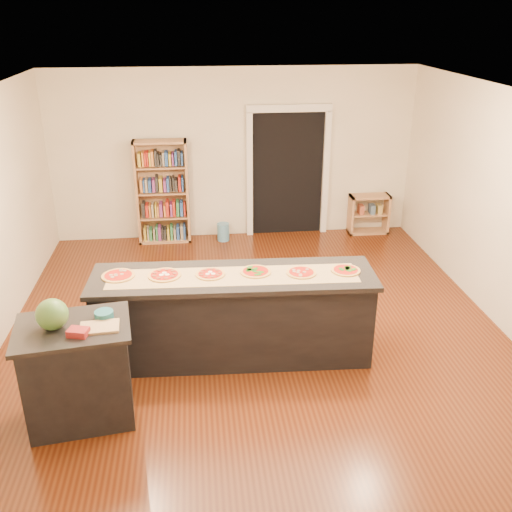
{
  "coord_description": "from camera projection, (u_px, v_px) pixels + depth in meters",
  "views": [
    {
      "loc": [
        -0.66,
        -5.79,
        3.63
      ],
      "look_at": [
        0.0,
        0.2,
        1.0
      ],
      "focal_mm": 40.0,
      "sensor_mm": 36.0,
      "label": 1
    }
  ],
  "objects": [
    {
      "name": "room",
      "position": [
        258.0,
        230.0,
        6.24
      ],
      "size": [
        6.0,
        7.0,
        2.8
      ],
      "color": "#F0E3CA",
      "rests_on": "ground"
    },
    {
      "name": "doorway",
      "position": [
        288.0,
        165.0,
        9.56
      ],
      "size": [
        1.4,
        0.09,
        2.21
      ],
      "color": "black",
      "rests_on": "room"
    },
    {
      "name": "kitchen_island",
      "position": [
        234.0,
        316.0,
        6.29
      ],
      "size": [
        3.06,
        0.83,
        1.01
      ],
      "rotation": [
        0.0,
        0.0,
        -0.04
      ],
      "color": "black",
      "rests_on": "ground"
    },
    {
      "name": "side_counter",
      "position": [
        79.0,
        372.0,
        5.31
      ],
      "size": [
        1.02,
        0.74,
        1.01
      ],
      "rotation": [
        0.0,
        0.0,
        0.14
      ],
      "color": "black",
      "rests_on": "ground"
    },
    {
      "name": "bookshelf",
      "position": [
        163.0,
        192.0,
        9.34
      ],
      "size": [
        0.85,
        0.3,
        1.71
      ],
      "primitive_type": "cube",
      "color": "tan",
      "rests_on": "ground"
    },
    {
      "name": "low_shelf",
      "position": [
        369.0,
        214.0,
        9.9
      ],
      "size": [
        0.68,
        0.29,
        0.68
      ],
      "primitive_type": "cube",
      "color": "tan",
      "rests_on": "ground"
    },
    {
      "name": "waste_bin",
      "position": [
        223.0,
        232.0,
        9.64
      ],
      "size": [
        0.2,
        0.2,
        0.3
      ],
      "primitive_type": "cylinder",
      "color": "#508CB2",
      "rests_on": "ground"
    },
    {
      "name": "kraft_paper",
      "position": [
        233.0,
        276.0,
        6.06
      ],
      "size": [
        2.67,
        0.59,
        0.0
      ],
      "primitive_type": "cube",
      "rotation": [
        0.0,
        0.0,
        -0.04
      ],
      "color": "tan",
      "rests_on": "kitchen_island"
    },
    {
      "name": "watermelon",
      "position": [
        52.0,
        314.0,
        5.02
      ],
      "size": [
        0.28,
        0.28,
        0.28
      ],
      "primitive_type": "sphere",
      "color": "#144214",
      "rests_on": "side_counter"
    },
    {
      "name": "cutting_board",
      "position": [
        99.0,
        327.0,
        5.08
      ],
      "size": [
        0.36,
        0.26,
        0.02
      ],
      "primitive_type": "cube",
      "rotation": [
        0.0,
        0.0,
        0.08
      ],
      "color": "tan",
      "rests_on": "side_counter"
    },
    {
      "name": "package_red",
      "position": [
        78.0,
        332.0,
        4.96
      ],
      "size": [
        0.2,
        0.17,
        0.06
      ],
      "primitive_type": "cube",
      "rotation": [
        0.0,
        0.0,
        -0.27
      ],
      "color": "maroon",
      "rests_on": "side_counter"
    },
    {
      "name": "package_teal",
      "position": [
        104.0,
        315.0,
        5.24
      ],
      "size": [
        0.17,
        0.17,
        0.07
      ],
      "primitive_type": "cylinder",
      "color": "#195966",
      "rests_on": "side_counter"
    },
    {
      "name": "pizza_a",
      "position": [
        118.0,
        276.0,
        6.05
      ],
      "size": [
        0.35,
        0.35,
        0.02
      ],
      "color": "#AF8743",
      "rests_on": "kitchen_island"
    },
    {
      "name": "pizza_b",
      "position": [
        164.0,
        275.0,
        6.06
      ],
      "size": [
        0.35,
        0.35,
        0.02
      ],
      "color": "#AF8743",
      "rests_on": "kitchen_island"
    },
    {
      "name": "pizza_c",
      "position": [
        210.0,
        274.0,
        6.08
      ],
      "size": [
        0.32,
        0.32,
        0.02
      ],
      "color": "#AF8743",
      "rests_on": "kitchen_island"
    },
    {
      "name": "pizza_d",
      "position": [
        256.0,
        272.0,
        6.14
      ],
      "size": [
        0.34,
        0.34,
        0.02
      ],
      "color": "#AF8743",
      "rests_on": "kitchen_island"
    },
    {
      "name": "pizza_e",
      "position": [
        301.0,
        272.0,
        6.12
      ],
      "size": [
        0.33,
        0.33,
        0.02
      ],
      "color": "#AF8743",
      "rests_on": "kitchen_island"
    },
    {
      "name": "pizza_f",
      "position": [
        346.0,
        270.0,
        6.17
      ],
      "size": [
        0.34,
        0.34,
        0.02
      ],
      "color": "#AF8743",
      "rests_on": "kitchen_island"
    }
  ]
}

